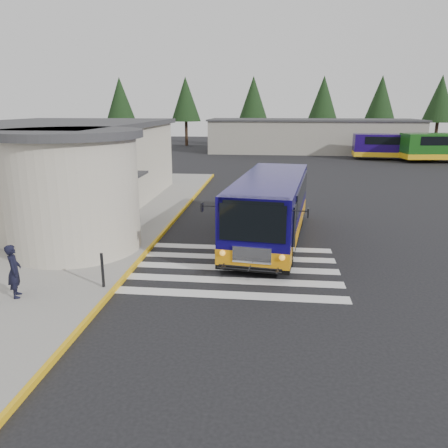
# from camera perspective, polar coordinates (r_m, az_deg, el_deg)

# --- Properties ---
(ground) EXTENTS (140.00, 140.00, 0.00)m
(ground) POSITION_cam_1_polar(r_m,az_deg,el_deg) (17.06, 2.75, -4.87)
(ground) COLOR black
(ground) RESTS_ON ground
(sidewalk) EXTENTS (10.00, 34.00, 0.15)m
(sidewalk) POSITION_cam_1_polar(r_m,az_deg,el_deg) (23.06, -19.49, -0.19)
(sidewalk) COLOR gray
(sidewalk) RESTS_ON ground
(curb_strip) EXTENTS (0.12, 34.00, 0.16)m
(curb_strip) POSITION_cam_1_polar(r_m,az_deg,el_deg) (21.40, -7.45, -0.57)
(curb_strip) COLOR gold
(curb_strip) RESTS_ON ground
(station_building) EXTENTS (12.70, 18.70, 4.80)m
(station_building) POSITION_cam_1_polar(r_m,az_deg,el_deg) (25.96, -20.94, 6.94)
(station_building) COLOR #BAB19E
(station_building) RESTS_ON ground
(crosswalk) EXTENTS (8.00, 5.35, 0.01)m
(crosswalk) POSITION_cam_1_polar(r_m,az_deg,el_deg) (16.35, 0.82, -5.75)
(crosswalk) COLOR silver
(crosswalk) RESTS_ON ground
(depot_building) EXTENTS (26.40, 8.40, 4.20)m
(depot_building) POSITION_cam_1_polar(r_m,az_deg,el_deg) (58.34, 11.44, 11.23)
(depot_building) COLOR gray
(depot_building) RESTS_ON ground
(tree_line) EXTENTS (58.40, 4.40, 10.00)m
(tree_line) POSITION_cam_1_polar(r_m,az_deg,el_deg) (66.22, 11.31, 15.72)
(tree_line) COLOR black
(tree_line) RESTS_ON ground
(transit_bus) EXTENTS (4.28, 10.36, 2.86)m
(transit_bus) POSITION_cam_1_polar(r_m,az_deg,el_deg) (19.36, 6.03, 1.72)
(transit_bus) COLOR #0E0755
(transit_bus) RESTS_ON ground
(pedestrian_a) EXTENTS (0.62, 0.72, 1.68)m
(pedestrian_a) POSITION_cam_1_polar(r_m,az_deg,el_deg) (14.80, -25.72, -5.55)
(pedestrian_a) COLOR black
(pedestrian_a) RESTS_ON sidewalk
(pedestrian_b) EXTENTS (0.96, 1.09, 1.87)m
(pedestrian_b) POSITION_cam_1_polar(r_m,az_deg,el_deg) (17.30, -20.50, -1.78)
(pedestrian_b) COLOR black
(pedestrian_b) RESTS_ON sidewalk
(bollard) EXTENTS (0.09, 0.09, 1.15)m
(bollard) POSITION_cam_1_polar(r_m,az_deg,el_deg) (14.67, -15.58, -5.82)
(bollard) COLOR black
(bollard) RESTS_ON sidewalk
(far_bus_a) EXTENTS (9.49, 3.22, 2.41)m
(far_bus_a) POSITION_cam_1_polar(r_m,az_deg,el_deg) (52.83, 21.64, 9.50)
(far_bus_a) COLOR #18064F
(far_bus_a) RESTS_ON ground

